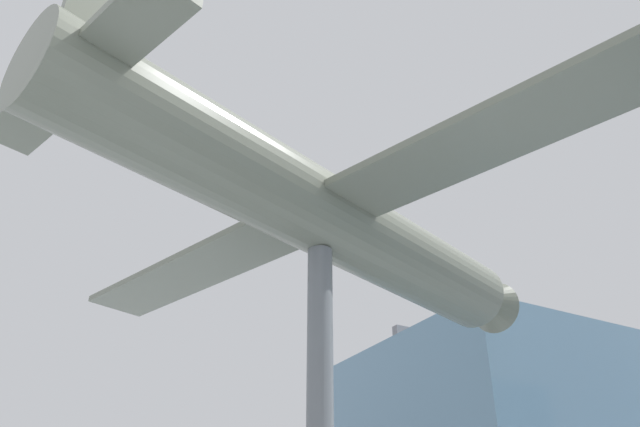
% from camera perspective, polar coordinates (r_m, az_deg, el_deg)
% --- Properties ---
extents(support_pylon_central, '(0.57, 0.57, 7.79)m').
position_cam_1_polar(support_pylon_central, '(13.30, -0.00, -18.64)').
color(support_pylon_central, slate).
rests_on(support_pylon_central, ground_plane).
extents(suspended_airplane, '(17.85, 15.89, 3.13)m').
position_cam_1_polar(suspended_airplane, '(15.22, 0.78, -0.39)').
color(suspended_airplane, slate).
rests_on(suspended_airplane, support_pylon_central).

